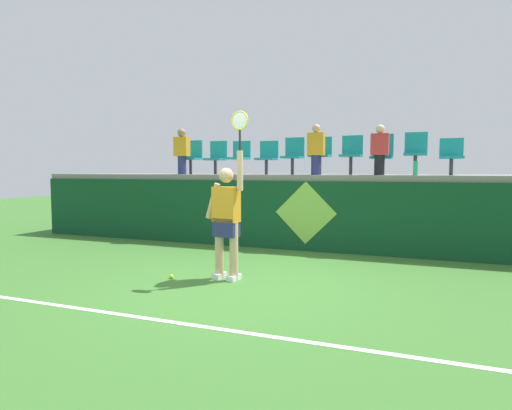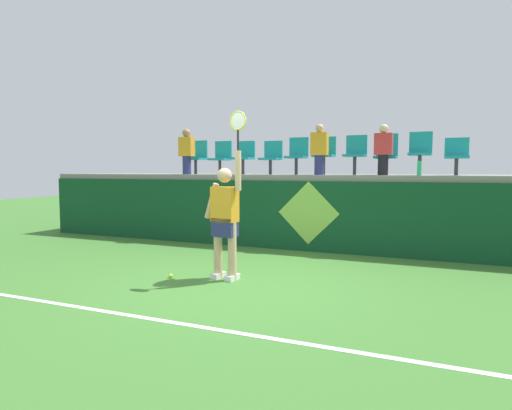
{
  "view_description": "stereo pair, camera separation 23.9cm",
  "coord_description": "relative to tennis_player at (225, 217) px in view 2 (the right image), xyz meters",
  "views": [
    {
      "loc": [
        2.52,
        -5.72,
        1.65
      ],
      "look_at": [
        -0.15,
        1.04,
        1.07
      ],
      "focal_mm": 30.97,
      "sensor_mm": 36.0,
      "label": 1
    },
    {
      "loc": [
        2.74,
        -5.63,
        1.65
      ],
      "look_at": [
        -0.15,
        1.04,
        1.07
      ],
      "focal_mm": 30.97,
      "sensor_mm": 36.0,
      "label": 2
    }
  ],
  "objects": [
    {
      "name": "spectator_0",
      "position": [
        0.58,
        3.15,
        1.13
      ],
      "size": [
        0.34,
        0.2,
        1.05
      ],
      "color": "navy",
      "rests_on": "spectator_platform"
    },
    {
      "name": "stadium_chair_3",
      "position": [
        -0.66,
        3.57,
        1.01
      ],
      "size": [
        0.44,
        0.42,
        0.77
      ],
      "color": "#38383D",
      "rests_on": "spectator_platform"
    },
    {
      "name": "stadium_chair_1",
      "position": [
        -1.95,
        3.57,
        1.03
      ],
      "size": [
        0.44,
        0.42,
        0.8
      ],
      "color": "#38383D",
      "rests_on": "spectator_platform"
    },
    {
      "name": "tennis_ball",
      "position": [
        -0.8,
        -0.28,
        -0.91
      ],
      "size": [
        0.07,
        0.07,
        0.07
      ],
      "primitive_type": "sphere",
      "color": "#D1E533",
      "rests_on": "ground_plane"
    },
    {
      "name": "court_back_wall",
      "position": [
        0.29,
        2.78,
        -0.24
      ],
      "size": [
        13.11,
        0.2,
        1.42
      ],
      "primitive_type": "cube",
      "color": "#0F4223",
      "rests_on": "ground_plane"
    },
    {
      "name": "water_bottle",
      "position": [
        2.55,
        2.87,
        0.73
      ],
      "size": [
        0.08,
        0.08,
        0.27
      ],
      "primitive_type": "cylinder",
      "color": "#26B272",
      "rests_on": "spectator_platform"
    },
    {
      "name": "stadium_chair_4",
      "position": [
        -0.04,
        3.57,
        1.05
      ],
      "size": [
        0.44,
        0.42,
        0.83
      ],
      "color": "#38383D",
      "rests_on": "spectator_platform"
    },
    {
      "name": "stadium_chair_2",
      "position": [
        -1.34,
        3.57,
        1.03
      ],
      "size": [
        0.44,
        0.42,
        0.78
      ],
      "color": "#38383D",
      "rests_on": "spectator_platform"
    },
    {
      "name": "court_baseline_stripe",
      "position": [
        0.29,
        -1.93,
        -0.94
      ],
      "size": [
        11.8,
        0.08,
        0.01
      ],
      "primitive_type": "cube",
      "color": "white",
      "rests_on": "ground_plane"
    },
    {
      "name": "stadium_chair_8",
      "position": [
        2.52,
        3.57,
        1.08
      ],
      "size": [
        0.44,
        0.42,
        0.87
      ],
      "color": "#38383D",
      "rests_on": "spectator_platform"
    },
    {
      "name": "stadium_chair_0",
      "position": [
        -2.62,
        3.57,
        1.05
      ],
      "size": [
        0.44,
        0.42,
        0.83
      ],
      "color": "#38383D",
      "rests_on": "spectator_platform"
    },
    {
      "name": "spectator_platform",
      "position": [
        0.29,
        4.14,
        0.53
      ],
      "size": [
        13.11,
        2.81,
        0.12
      ],
      "primitive_type": "cube",
      "color": "gray",
      "rests_on": "court_back_wall"
    },
    {
      "name": "ground_plane",
      "position": [
        0.29,
        -0.21,
        -0.95
      ],
      "size": [
        40.0,
        40.0,
        0.0
      ],
      "primitive_type": "plane",
      "color": "#3D752D"
    },
    {
      "name": "stadium_chair_7",
      "position": [
        1.87,
        3.58,
        1.05
      ],
      "size": [
        0.44,
        0.42,
        0.85
      ],
      "color": "#38383D",
      "rests_on": "spectator_platform"
    },
    {
      "name": "spectator_1",
      "position": [
        -2.62,
        3.1,
        1.15
      ],
      "size": [
        0.34,
        0.2,
        1.07
      ],
      "color": "navy",
      "rests_on": "spectator_platform"
    },
    {
      "name": "spectator_2",
      "position": [
        1.87,
        3.13,
        1.11
      ],
      "size": [
        0.34,
        0.2,
        0.99
      ],
      "color": "black",
      "rests_on": "spectator_platform"
    },
    {
      "name": "stadium_chair_6",
      "position": [
        1.24,
        3.57,
        1.07
      ],
      "size": [
        0.44,
        0.42,
        0.84
      ],
      "color": "#38383D",
      "rests_on": "spectator_platform"
    },
    {
      "name": "stadium_chair_9",
      "position": [
        3.19,
        3.57,
        1.0
      ],
      "size": [
        0.44,
        0.42,
        0.73
      ],
      "color": "#38383D",
      "rests_on": "spectator_platform"
    },
    {
      "name": "tennis_player",
      "position": [
        0.0,
        0.0,
        0.0
      ],
      "size": [
        0.75,
        0.31,
        2.5
      ],
      "color": "white",
      "rests_on": "ground_plane"
    },
    {
      "name": "stadium_chair_5",
      "position": [
        0.58,
        3.57,
        1.06
      ],
      "size": [
        0.44,
        0.42,
        0.83
      ],
      "color": "#38383D",
      "rests_on": "spectator_platform"
    },
    {
      "name": "wall_signage_mount",
      "position": [
        0.49,
        2.67,
        -0.95
      ],
      "size": [
        1.27,
        0.01,
        1.42
      ],
      "color": "#0F4223",
      "rests_on": "ground_plane"
    }
  ]
}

